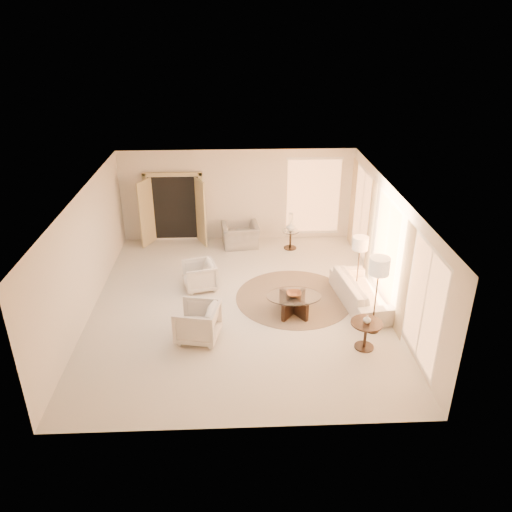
{
  "coord_description": "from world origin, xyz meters",
  "views": [
    {
      "loc": [
        -0.08,
        -10.34,
        6.28
      ],
      "look_at": [
        0.4,
        0.4,
        1.1
      ],
      "focal_mm": 35.0,
      "sensor_mm": 36.0,
      "label": 1
    }
  ],
  "objects_px": {
    "accent_chair": "(240,232)",
    "end_vase": "(367,319)",
    "floor_lamp_near": "(360,246)",
    "coffee_table": "(294,302)",
    "end_table": "(366,330)",
    "side_table": "(290,238)",
    "armchair_left": "(199,274)",
    "armchair_right": "(197,321)",
    "floor_lamp_far": "(379,269)",
    "side_vase": "(291,226)",
    "bowl": "(294,294)",
    "sofa": "(361,292)"
  },
  "relations": [
    {
      "from": "armchair_left",
      "to": "bowl",
      "type": "height_order",
      "value": "armchair_left"
    },
    {
      "from": "accent_chair",
      "to": "coffee_table",
      "type": "distance_m",
      "value": 4.0
    },
    {
      "from": "end_table",
      "to": "floor_lamp_near",
      "type": "xyz_separation_m",
      "value": [
        0.33,
        2.24,
        0.89
      ]
    },
    {
      "from": "floor_lamp_far",
      "to": "end_vase",
      "type": "relative_size",
      "value": 10.49
    },
    {
      "from": "coffee_table",
      "to": "side_table",
      "type": "relative_size",
      "value": 2.29
    },
    {
      "from": "end_table",
      "to": "side_table",
      "type": "relative_size",
      "value": 1.15
    },
    {
      "from": "armchair_left",
      "to": "armchair_right",
      "type": "bearing_deg",
      "value": -12.28
    },
    {
      "from": "bowl",
      "to": "end_vase",
      "type": "height_order",
      "value": "end_vase"
    },
    {
      "from": "armchair_left",
      "to": "accent_chair",
      "type": "bearing_deg",
      "value": 142.34
    },
    {
      "from": "sofa",
      "to": "side_vase",
      "type": "bearing_deg",
      "value": 14.88
    },
    {
      "from": "sofa",
      "to": "coffee_table",
      "type": "bearing_deg",
      "value": 94.14
    },
    {
      "from": "floor_lamp_far",
      "to": "side_vase",
      "type": "xyz_separation_m",
      "value": [
        -1.35,
        4.4,
        -0.81
      ]
    },
    {
      "from": "accent_chair",
      "to": "end_table",
      "type": "relative_size",
      "value": 1.63
    },
    {
      "from": "coffee_table",
      "to": "bowl",
      "type": "distance_m",
      "value": 0.22
    },
    {
      "from": "armchair_left",
      "to": "end_table",
      "type": "distance_m",
      "value": 4.49
    },
    {
      "from": "bowl",
      "to": "side_vase",
      "type": "relative_size",
      "value": 1.23
    },
    {
      "from": "armchair_right",
      "to": "end_vase",
      "type": "distance_m",
      "value": 3.54
    },
    {
      "from": "accent_chair",
      "to": "bowl",
      "type": "distance_m",
      "value": 4.0
    },
    {
      "from": "armchair_left",
      "to": "floor_lamp_near",
      "type": "distance_m",
      "value": 4.05
    },
    {
      "from": "accent_chair",
      "to": "end_vase",
      "type": "distance_m",
      "value": 5.81
    },
    {
      "from": "armchair_left",
      "to": "armchair_right",
      "type": "relative_size",
      "value": 0.89
    },
    {
      "from": "armchair_right",
      "to": "side_table",
      "type": "distance_m",
      "value": 5.16
    },
    {
      "from": "armchair_right",
      "to": "side_vase",
      "type": "height_order",
      "value": "armchair_right"
    },
    {
      "from": "coffee_table",
      "to": "bowl",
      "type": "xyz_separation_m",
      "value": [
        0.0,
        -0.0,
        0.22
      ]
    },
    {
      "from": "armchair_left",
      "to": "coffee_table",
      "type": "distance_m",
      "value": 2.6
    },
    {
      "from": "accent_chair",
      "to": "side_table",
      "type": "bearing_deg",
      "value": 164.89
    },
    {
      "from": "armchair_left",
      "to": "accent_chair",
      "type": "height_order",
      "value": "accent_chair"
    },
    {
      "from": "accent_chair",
      "to": "end_table",
      "type": "xyz_separation_m",
      "value": [
        2.51,
        -5.23,
        -0.04
      ]
    },
    {
      "from": "sofa",
      "to": "armchair_left",
      "type": "bearing_deg",
      "value": 68.83
    },
    {
      "from": "floor_lamp_far",
      "to": "end_vase",
      "type": "xyz_separation_m",
      "value": [
        -0.33,
        -0.62,
        -0.82
      ]
    },
    {
      "from": "end_table",
      "to": "end_vase",
      "type": "height_order",
      "value": "end_vase"
    },
    {
      "from": "sofa",
      "to": "armchair_right",
      "type": "xyz_separation_m",
      "value": [
        -3.83,
        -1.27,
        0.12
      ]
    },
    {
      "from": "armchair_left",
      "to": "coffee_table",
      "type": "height_order",
      "value": "armchair_left"
    },
    {
      "from": "sofa",
      "to": "floor_lamp_near",
      "type": "relative_size",
      "value": 1.44
    },
    {
      "from": "side_table",
      "to": "sofa",
      "type": "bearing_deg",
      "value": -67.43
    },
    {
      "from": "armchair_right",
      "to": "accent_chair",
      "type": "relative_size",
      "value": 0.83
    },
    {
      "from": "floor_lamp_near",
      "to": "coffee_table",
      "type": "bearing_deg",
      "value": -153.58
    },
    {
      "from": "sofa",
      "to": "armchair_right",
      "type": "bearing_deg",
      "value": 100.65
    },
    {
      "from": "armchair_right",
      "to": "side_table",
      "type": "height_order",
      "value": "armchair_right"
    },
    {
      "from": "sofa",
      "to": "side_table",
      "type": "height_order",
      "value": "sofa"
    },
    {
      "from": "accent_chair",
      "to": "floor_lamp_far",
      "type": "distance_m",
      "value": 5.52
    },
    {
      "from": "accent_chair",
      "to": "bowl",
      "type": "bearing_deg",
      "value": 100.23
    },
    {
      "from": "end_table",
      "to": "end_vase",
      "type": "distance_m",
      "value": 0.28
    },
    {
      "from": "side_table",
      "to": "floor_lamp_near",
      "type": "distance_m",
      "value": 3.24
    },
    {
      "from": "floor_lamp_near",
      "to": "end_vase",
      "type": "height_order",
      "value": "floor_lamp_near"
    },
    {
      "from": "sofa",
      "to": "end_table",
      "type": "distance_m",
      "value": 1.79
    },
    {
      "from": "coffee_table",
      "to": "floor_lamp_near",
      "type": "distance_m",
      "value": 2.12
    },
    {
      "from": "side_vase",
      "to": "side_table",
      "type": "bearing_deg",
      "value": 0.0
    },
    {
      "from": "floor_lamp_far",
      "to": "side_vase",
      "type": "relative_size",
      "value": 6.43
    },
    {
      "from": "coffee_table",
      "to": "armchair_left",
      "type": "bearing_deg",
      "value": 150.3
    }
  ]
}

